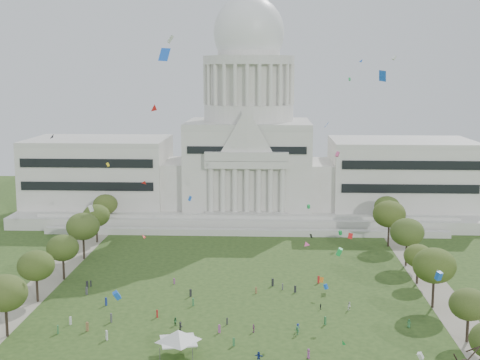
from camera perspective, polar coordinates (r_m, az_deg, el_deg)
The scene contains 31 objects.
ground at distance 136.97m, azimuth -0.87°, elevation -13.04°, with size 400.00×400.00×0.00m, color #294319.
capitol at distance 242.05m, azimuth 0.73°, elevation 2.21°, with size 160.00×64.50×91.30m.
path_left at distance 174.05m, azimuth -16.41°, elevation -8.50°, with size 8.00×160.00×0.04m, color gray.
path_right at distance 169.74m, azimuth 16.38°, elevation -8.95°, with size 8.00×160.00×0.04m, color gray.
row_tree_l_1 at distance 140.68m, azimuth -19.42°, elevation -9.09°, with size 8.86×8.86×12.59m.
row_tree_r_1 at distance 137.87m, azimuth 18.94°, elevation -10.01°, with size 7.58×7.58×10.78m.
row_tree_l_2 at distance 159.22m, azimuth -17.01°, elevation -7.00°, with size 8.42×8.42×11.97m.
row_tree_r_2 at distance 154.39m, azimuth 16.25°, elevation -7.03°, with size 9.55×9.55×13.58m.
row_tree_l_3 at distance 174.16m, azimuth -14.89°, elevation -5.62°, with size 8.12×8.12×11.55m.
row_tree_r_3 at distance 171.10m, azimuth 14.95°, elevation -6.28°, with size 7.01×7.01×9.98m.
row_tree_l_4 at distance 191.07m, azimuth -13.25°, elevation -3.87°, with size 9.29×9.29×13.21m.
row_tree_r_4 at distance 185.37m, azimuth 14.07°, elevation -4.34°, with size 9.19×9.19×13.06m.
row_tree_l_5 at distance 209.07m, azimuth -12.17°, elevation -2.98°, with size 8.33×8.33×11.85m.
row_tree_r_5 at distance 204.29m, azimuth 12.62°, elevation -2.85°, with size 9.82×9.82×13.96m.
row_tree_l_6 at distance 226.69m, azimuth -11.42°, elevation -2.05°, with size 8.19×8.19×11.64m.
row_tree_r_6 at distance 222.30m, azimuth 12.44°, elevation -2.25°, with size 8.42×8.42×11.97m.
big_bare_tree at distance 111.77m, azimuth 18.65°, elevation -14.04°, with size 6.00×5.00×12.80m.
event_tent at distance 126.92m, azimuth -5.29°, elevation -13.05°, with size 10.84×10.84×5.00m.
person_0 at distance 144.17m, azimuth 14.22°, elevation -11.77°, with size 0.90×0.58×1.84m, color #33723F.
person_2 at distance 151.42m, azimuth 9.33°, elevation -10.56°, with size 0.93×0.58×1.92m, color silver.
person_3 at distance 136.85m, azimuth 4.90°, elevation -12.68°, with size 1.18×0.61×1.83m, color #33723F.
person_4 at distance 137.73m, azimuth 1.17°, elevation -12.53°, with size 1.01×0.55×1.72m, color #994C8C.
person_5 at distance 139.09m, azimuth -5.11°, elevation -12.30°, with size 1.76×0.70×1.90m, color #4C4C51.
person_6 at distance 126.82m, azimuth 5.86°, elevation -14.52°, with size 0.91×0.60×1.87m, color #994C8C.
person_7 at distance 129.65m, azimuth -5.03°, elevation -14.03°, with size 0.58×0.42×1.58m, color olive.
person_8 at distance 141.83m, azimuth -5.54°, elevation -11.90°, with size 0.85×0.52×1.75m, color #33723F.
person_9 at distance 138.65m, azimuth 4.96°, elevation -12.42°, with size 1.07×0.55×1.66m, color navy.
person_10 at distance 150.99m, azimuth 6.89°, elevation -10.67°, with size 0.79×0.43×1.35m, color #26262B.
person_11 at distance 125.18m, azimuth 1.60°, elevation -14.82°, with size 1.68×0.66×1.81m, color navy.
distant_crowd at distance 151.25m, azimuth -5.53°, elevation -10.53°, with size 56.81×39.63×1.94m.
kite_swarm at distance 138.66m, azimuth -0.17°, elevation -2.93°, with size 87.79×102.70×64.65m.
Camera 1 is at (7.71, -126.51, 51.92)m, focal length 50.00 mm.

